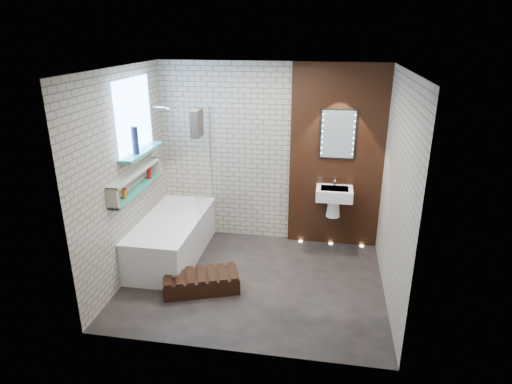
% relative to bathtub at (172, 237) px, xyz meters
% --- Properties ---
extents(ground, '(3.20, 3.20, 0.00)m').
position_rel_bathtub_xyz_m(ground, '(1.22, -0.45, -0.29)').
color(ground, black).
rests_on(ground, ground).
extents(room_shell, '(3.24, 3.20, 2.60)m').
position_rel_bathtub_xyz_m(room_shell, '(1.22, -0.45, 1.01)').
color(room_shell, tan).
rests_on(room_shell, ground).
extents(walnut_panel, '(1.30, 0.06, 2.60)m').
position_rel_bathtub_xyz_m(walnut_panel, '(2.17, 0.82, 1.01)').
color(walnut_panel, black).
rests_on(walnut_panel, ground).
extents(clerestory_window, '(0.18, 1.00, 0.94)m').
position_rel_bathtub_xyz_m(clerestory_window, '(-0.34, -0.10, 1.61)').
color(clerestory_window, '#7FADE0').
rests_on(clerestory_window, room_shell).
extents(display_niche, '(0.14, 1.30, 0.26)m').
position_rel_bathtub_xyz_m(display_niche, '(-0.31, -0.30, 0.91)').
color(display_niche, teal).
rests_on(display_niche, room_shell).
extents(bathtub, '(0.79, 1.74, 0.70)m').
position_rel_bathtub_xyz_m(bathtub, '(0.00, 0.00, 0.00)').
color(bathtub, white).
rests_on(bathtub, ground).
extents(bath_screen, '(0.01, 0.78, 1.40)m').
position_rel_bathtub_xyz_m(bath_screen, '(0.35, 0.44, 0.99)').
color(bath_screen, white).
rests_on(bath_screen, bathtub).
extents(towel, '(0.10, 0.27, 0.35)m').
position_rel_bathtub_xyz_m(towel, '(0.35, 0.23, 1.56)').
color(towel, black).
rests_on(towel, bath_screen).
extents(shower_head, '(0.18, 0.18, 0.02)m').
position_rel_bathtub_xyz_m(shower_head, '(-0.08, 0.50, 1.71)').
color(shower_head, silver).
rests_on(shower_head, room_shell).
extents(washbasin, '(0.50, 0.36, 0.58)m').
position_rel_bathtub_xyz_m(washbasin, '(2.17, 0.62, 0.50)').
color(washbasin, white).
rests_on(washbasin, walnut_panel).
extents(led_mirror, '(0.50, 0.02, 0.70)m').
position_rel_bathtub_xyz_m(led_mirror, '(2.17, 0.78, 1.36)').
color(led_mirror, black).
rests_on(led_mirror, walnut_panel).
extents(walnut_step, '(0.98, 0.68, 0.20)m').
position_rel_bathtub_xyz_m(walnut_step, '(0.62, -0.75, -0.19)').
color(walnut_step, black).
rests_on(walnut_step, ground).
extents(niche_bottles, '(0.07, 0.99, 0.18)m').
position_rel_bathtub_xyz_m(niche_bottles, '(-0.31, -0.41, 0.89)').
color(niche_bottles, maroon).
rests_on(niche_bottles, display_niche).
extents(sill_vases, '(0.08, 0.08, 0.34)m').
position_rel_bathtub_xyz_m(sill_vases, '(-0.28, -0.28, 1.43)').
color(sill_vases, black).
rests_on(sill_vases, clerestory_window).
extents(floor_uplights, '(0.96, 0.06, 0.01)m').
position_rel_bathtub_xyz_m(floor_uplights, '(2.17, 0.75, -0.29)').
color(floor_uplights, '#FFD899').
rests_on(floor_uplights, ground).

